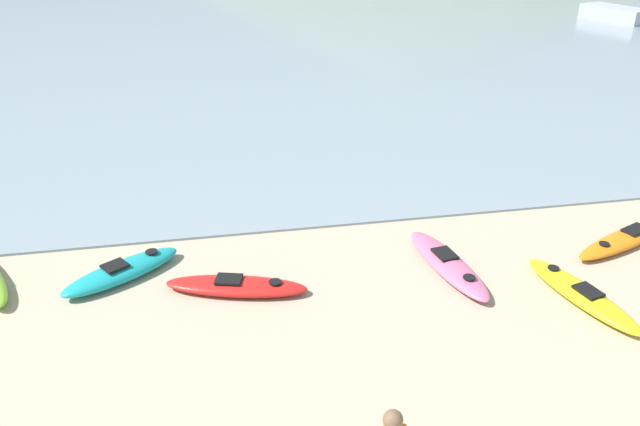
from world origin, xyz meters
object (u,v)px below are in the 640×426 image
(kayak_on_sand_0, at_px, (629,237))
(kayak_on_sand_1, at_px, (448,264))
(kayak_on_sand_2, at_px, (122,271))
(kayak_on_sand_3, at_px, (236,286))
(kayak_on_sand_4, at_px, (581,294))
(moored_boat_0, at_px, (616,14))

(kayak_on_sand_0, distance_m, kayak_on_sand_1, 4.55)
(kayak_on_sand_2, bearing_deg, kayak_on_sand_0, -2.93)
(kayak_on_sand_3, xyz_separation_m, kayak_on_sand_4, (6.60, -1.55, 0.01))
(kayak_on_sand_0, distance_m, kayak_on_sand_3, 8.99)
(kayak_on_sand_4, distance_m, moored_boat_0, 35.02)
(kayak_on_sand_4, bearing_deg, moored_boat_0, 55.27)
(kayak_on_sand_4, relative_size, moored_boat_0, 0.62)
(kayak_on_sand_2, relative_size, kayak_on_sand_4, 0.87)
(kayak_on_sand_0, relative_size, kayak_on_sand_3, 1.21)
(kayak_on_sand_0, bearing_deg, kayak_on_sand_1, -175.42)
(kayak_on_sand_2, xyz_separation_m, kayak_on_sand_3, (2.28, -0.94, -0.03))
(kayak_on_sand_2, height_order, kayak_on_sand_3, kayak_on_sand_2)
(kayak_on_sand_0, height_order, moored_boat_0, moored_boat_0)
(kayak_on_sand_4, bearing_deg, kayak_on_sand_3, 166.79)
(moored_boat_0, bearing_deg, kayak_on_sand_3, -134.27)
(kayak_on_sand_1, xyz_separation_m, moored_boat_0, (22.10, 27.23, 0.34))
(moored_boat_0, bearing_deg, kayak_on_sand_2, -137.64)
(kayak_on_sand_4, bearing_deg, kayak_on_sand_1, 144.20)
(kayak_on_sand_1, relative_size, kayak_on_sand_3, 1.04)
(kayak_on_sand_3, bearing_deg, moored_boat_0, 45.73)
(kayak_on_sand_3, height_order, moored_boat_0, moored_boat_0)
(kayak_on_sand_2, bearing_deg, kayak_on_sand_1, -7.95)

